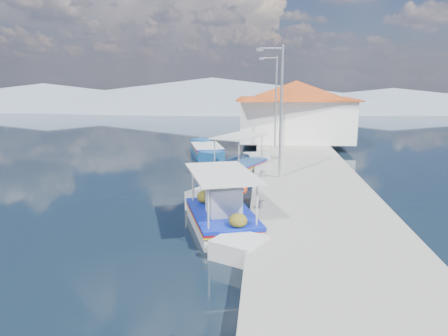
{
  "coord_description": "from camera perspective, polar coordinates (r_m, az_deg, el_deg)",
  "views": [
    {
      "loc": [
        3.82,
        -17.74,
        5.04
      ],
      "look_at": [
        2.17,
        0.07,
        1.3
      ],
      "focal_mm": 34.4,
      "sensor_mm": 36.0,
      "label": 1
    }
  ],
  "objects": [
    {
      "name": "ground",
      "position": [
        18.83,
        -6.63,
        -3.8
      ],
      "size": [
        160.0,
        160.0,
        0.0
      ],
      "primitive_type": "plane",
      "color": "black",
      "rests_on": "ground"
    },
    {
      "name": "lamp_post_near",
      "position": [
        19.78,
        7.34,
        8.27
      ],
      "size": [
        1.21,
        0.14,
        6.0
      ],
      "color": "#A5A8AD",
      "rests_on": "quay"
    },
    {
      "name": "caique_green_canopy",
      "position": [
        23.19,
        1.94,
        0.12
      ],
      "size": [
        3.41,
        5.57,
        2.29
      ],
      "rotation": [
        0.0,
        0.0,
        0.42
      ],
      "color": "silver",
      "rests_on": "ground"
    },
    {
      "name": "main_caique",
      "position": [
        14.68,
        -0.16,
        -6.51
      ],
      "size": [
        3.26,
        6.38,
        2.21
      ],
      "rotation": [
        0.0,
        0.0,
        -0.31
      ],
      "color": "silver",
      "rests_on": "ground"
    },
    {
      "name": "lamp_post_far",
      "position": [
        28.77,
        6.74,
        9.37
      ],
      "size": [
        1.21,
        0.14,
        6.0
      ],
      "color": "#A5A8AD",
      "rests_on": "quay"
    },
    {
      "name": "bollards",
      "position": [
        23.4,
        5.14,
        0.95
      ],
      "size": [
        0.2,
        17.2,
        0.3
      ],
      "color": "#A5A8AD",
      "rests_on": "quay"
    },
    {
      "name": "harbor_building",
      "position": [
        32.9,
        9.5,
        7.71
      ],
      "size": [
        10.49,
        10.49,
        4.4
      ],
      "color": "white",
      "rests_on": "quay"
    },
    {
      "name": "caique_blue_hull",
      "position": [
        28.58,
        -2.24,
        2.23
      ],
      "size": [
        2.8,
        5.77,
        1.06
      ],
      "rotation": [
        0.0,
        0.0,
        -0.27
      ],
      "color": "navy",
      "rests_on": "ground"
    },
    {
      "name": "mountain_ridge",
      "position": [
        73.85,
        7.49,
        9.39
      ],
      "size": [
        171.4,
        96.0,
        5.5
      ],
      "color": "gray",
      "rests_on": "ground"
    },
    {
      "name": "quay",
      "position": [
        24.3,
        10.09,
        0.26
      ],
      "size": [
        5.0,
        44.0,
        0.5
      ],
      "primitive_type": "cube",
      "color": "gray",
      "rests_on": "ground"
    }
  ]
}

